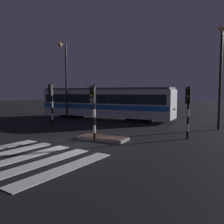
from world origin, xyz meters
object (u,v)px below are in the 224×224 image
tram (104,102)px  street_lamp_trackside_right (221,66)px  traffic_light_median_centre (94,104)px  street_lamp_trackside_left (65,72)px  traffic_light_corner_far_left (51,98)px  traffic_light_corner_far_right (188,104)px

tram → street_lamp_trackside_right: bearing=-11.1°
traffic_light_median_centre → street_lamp_trackside_left: (-8.30, 7.69, 2.70)m
street_lamp_trackside_right → street_lamp_trackside_left: street_lamp_trackside_left is taller
traffic_light_median_centre → street_lamp_trackside_right: street_lamp_trackside_right is taller
street_lamp_trackside_right → street_lamp_trackside_left: (-14.38, 0.05, 0.14)m
traffic_light_corner_far_left → traffic_light_median_centre: size_ratio=1.11×
traffic_light_corner_far_left → street_lamp_trackside_left: (-1.98, 4.20, 2.47)m
traffic_light_corner_far_right → tram: size_ratio=0.22×
tram → traffic_light_corner_far_right: bearing=-35.1°
traffic_light_corner_far_right → traffic_light_median_centre: 5.57m
traffic_light_corner_far_left → street_lamp_trackside_right: (12.40, 4.15, 2.33)m
street_lamp_trackside_right → tram: 11.56m
street_lamp_trackside_left → traffic_light_median_centre: bearing=-42.8°
street_lamp_trackside_left → traffic_light_corner_far_left: bearing=-64.8°
traffic_light_median_centre → traffic_light_corner_far_right: bearing=33.7°
traffic_light_median_centre → tram: (-4.89, 9.79, -0.38)m
tram → street_lamp_trackside_left: bearing=-148.4°
traffic_light_corner_far_left → tram: size_ratio=0.25×
traffic_light_corner_far_right → tram: (-9.52, 6.70, -0.34)m
traffic_light_corner_far_right → street_lamp_trackside_right: street_lamp_trackside_right is taller
traffic_light_corner_far_left → street_lamp_trackside_right: 13.28m
street_lamp_trackside_left → tram: bearing=31.6°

